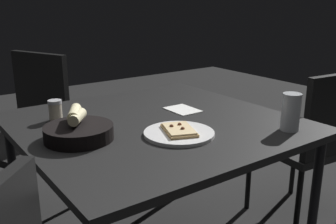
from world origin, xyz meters
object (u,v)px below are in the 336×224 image
pizza_plate (179,133)px  bread_basket (79,131)px  pepper_shaker (55,112)px  chair_spare (29,125)px  dining_table (155,133)px  beer_glass (291,114)px  chair_far (313,138)px

pizza_plate → bread_basket: (0.18, 0.33, 0.02)m
pizza_plate → pepper_shaker: 0.56m
chair_spare → pepper_shaker: bearing=175.7°
dining_table → chair_spare: chair_spare is taller
bread_basket → beer_glass: bearing=-118.4°
pepper_shaker → chair_spare: (0.62, -0.05, -0.24)m
pizza_plate → pepper_shaker: size_ratio=3.02×
pizza_plate → chair_far: bearing=-88.6°
beer_glass → pepper_shaker: bearing=47.0°
beer_glass → chair_far: (0.23, -0.54, -0.29)m
beer_glass → pepper_shaker: size_ratio=1.66×
pizza_plate → chair_spare: size_ratio=0.29×
beer_glass → chair_spare: size_ratio=0.16×
pizza_plate → bread_basket: bread_basket is taller
dining_table → chair_far: size_ratio=1.25×
chair_far → pepper_shaker: bearing=70.9°
pizza_plate → pepper_shaker: pepper_shaker is taller
bread_basket → chair_spare: bearing=-3.8°
pizza_plate → chair_far: chair_far is taller
beer_glass → bread_basket: bearing=61.6°
dining_table → bread_basket: 0.36m
bread_basket → pepper_shaker: (0.27, -0.01, 0.01)m
bread_basket → chair_far: size_ratio=0.29×
dining_table → chair_spare: bearing=18.5°
dining_table → bread_basket: (-0.02, 0.35, 0.09)m
dining_table → chair_far: (-0.18, -0.91, -0.17)m
pizza_plate → beer_glass: beer_glass is taller
beer_glass → pepper_shaker: beer_glass is taller
bread_basket → pizza_plate: bearing=-119.0°
dining_table → pepper_shaker: (0.26, 0.34, 0.10)m
pepper_shaker → beer_glass: bearing=-133.0°
pepper_shaker → chair_far: chair_far is taller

